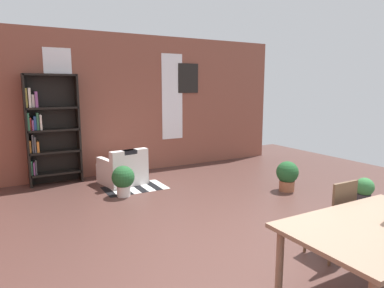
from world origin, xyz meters
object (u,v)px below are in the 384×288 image
(dining_table, at_px, (380,234))
(armchair_white, at_px, (123,170))
(bookshelf_tall, at_px, (49,128))
(potted_plant_window, at_px, (123,179))
(potted_plant_corner, at_px, (287,175))
(dining_chair_far_right, at_px, (335,216))
(potted_plant_by_shelf, at_px, (364,190))

(dining_table, bearing_deg, armchair_white, 98.75)
(dining_table, xyz_separation_m, bookshelf_tall, (-2.07, 5.74, 0.48))
(potted_plant_window, bearing_deg, potted_plant_corner, -22.93)
(dining_table, height_order, dining_chair_far_right, dining_chair_far_right)
(dining_chair_far_right, xyz_separation_m, armchair_white, (-1.16, 4.25, -0.23))
(potted_plant_by_shelf, bearing_deg, dining_table, -143.86)
(dining_table, distance_m, armchair_white, 5.10)
(dining_table, distance_m, potted_plant_corner, 3.53)
(potted_plant_corner, relative_size, potted_plant_window, 1.02)
(dining_chair_far_right, bearing_deg, bookshelf_tall, 116.35)
(dining_table, xyz_separation_m, potted_plant_window, (-1.04, 4.21, -0.36))
(dining_chair_far_right, xyz_separation_m, potted_plant_corner, (1.45, 2.22, -0.19))
(dining_chair_far_right, bearing_deg, dining_table, -116.73)
(potted_plant_window, bearing_deg, bookshelf_tall, 124.06)
(armchair_white, distance_m, potted_plant_corner, 3.31)
(armchair_white, xyz_separation_m, potted_plant_by_shelf, (3.14, -3.29, -0.01))
(dining_table, xyz_separation_m, potted_plant_corner, (1.84, 2.99, -0.37))
(potted_plant_window, bearing_deg, armchair_white, 72.20)
(dining_chair_far_right, xyz_separation_m, bookshelf_tall, (-2.46, 4.97, 0.65))
(bookshelf_tall, xyz_separation_m, potted_plant_window, (1.03, -1.53, -0.84))
(bookshelf_tall, bearing_deg, potted_plant_by_shelf, -42.06)
(potted_plant_by_shelf, height_order, potted_plant_corner, potted_plant_corner)
(potted_plant_by_shelf, xyz_separation_m, potted_plant_corner, (-0.53, 1.26, 0.05))
(dining_chair_far_right, distance_m, potted_plant_window, 3.72)
(bookshelf_tall, height_order, potted_plant_window, bookshelf_tall)
(dining_table, height_order, potted_plant_corner, dining_table)
(armchair_white, xyz_separation_m, potted_plant_corner, (2.62, -2.03, 0.04))
(bookshelf_tall, xyz_separation_m, armchair_white, (1.30, -0.71, -0.89))
(potted_plant_corner, bearing_deg, bookshelf_tall, 144.92)
(potted_plant_by_shelf, height_order, potted_plant_window, potted_plant_window)
(bookshelf_tall, xyz_separation_m, potted_plant_corner, (3.91, -2.75, -0.84))
(dining_table, relative_size, potted_plant_corner, 2.98)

